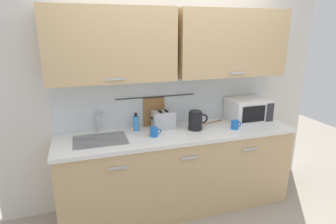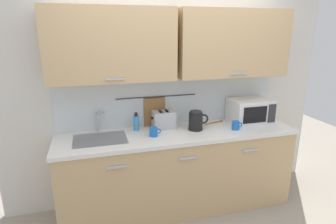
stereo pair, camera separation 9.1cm
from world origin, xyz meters
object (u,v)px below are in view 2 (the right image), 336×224
at_px(toaster, 164,120).
at_px(mug_by_kettle, 236,125).
at_px(dish_soap_bottle, 136,123).
at_px(electric_kettle, 196,121).
at_px(wooden_spoon, 216,122).
at_px(microwave, 250,111).
at_px(mug_near_sink, 154,132).

bearing_deg(toaster, mug_by_kettle, -19.92).
bearing_deg(mug_by_kettle, toaster, 160.08).
bearing_deg(toaster, dish_soap_bottle, 178.41).
height_order(electric_kettle, wooden_spoon, electric_kettle).
distance_m(electric_kettle, dish_soap_bottle, 0.64).
xyz_separation_m(microwave, electric_kettle, (-0.70, -0.09, -0.03)).
xyz_separation_m(mug_by_kettle, wooden_spoon, (-0.10, 0.28, -0.04)).
distance_m(mug_near_sink, toaster, 0.27).
height_order(mug_near_sink, toaster, toaster).
bearing_deg(mug_near_sink, toaster, 52.96).
bearing_deg(wooden_spoon, dish_soap_bottle, -179.74).
relative_size(microwave, wooden_spoon, 1.69).
relative_size(electric_kettle, toaster, 0.89).
bearing_deg(mug_near_sink, dish_soap_bottle, 121.89).
height_order(dish_soap_bottle, toaster, dish_soap_bottle).
bearing_deg(mug_near_sink, mug_by_kettle, -3.26).
relative_size(microwave, toaster, 1.80).
height_order(mug_near_sink, wooden_spoon, mug_near_sink).
relative_size(dish_soap_bottle, mug_by_kettle, 1.63).
bearing_deg(toaster, microwave, -3.40).
bearing_deg(toaster, mug_near_sink, -127.04).
bearing_deg(microwave, mug_near_sink, -172.56).
distance_m(mug_near_sink, wooden_spoon, 0.83).
relative_size(electric_kettle, wooden_spoon, 0.83).
relative_size(microwave, dish_soap_bottle, 2.35).
height_order(microwave, toaster, microwave).
xyz_separation_m(microwave, mug_by_kettle, (-0.29, -0.21, -0.09)).
xyz_separation_m(mug_near_sink, wooden_spoon, (0.80, 0.23, -0.04)).
bearing_deg(mug_by_kettle, mug_near_sink, 176.74).
relative_size(mug_near_sink, toaster, 0.47).
bearing_deg(electric_kettle, mug_near_sink, -172.00).
distance_m(microwave, toaster, 1.02).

